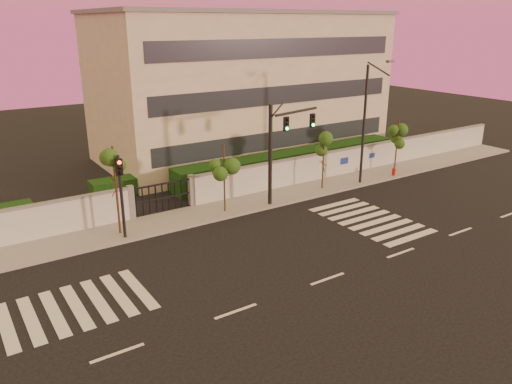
{
  "coord_description": "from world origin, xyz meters",
  "views": [
    {
      "loc": [
        -14.17,
        -15.41,
        11.34
      ],
      "look_at": [
        -0.03,
        6.0,
        2.58
      ],
      "focal_mm": 35.0,
      "sensor_mm": 36.0,
      "label": 1
    }
  ],
  "objects": [
    {
      "name": "traffic_signal_secondary",
      "position": [
        -6.32,
        9.51,
        3.04
      ],
      "size": [
        0.37,
        0.35,
        4.79
      ],
      "rotation": [
        0.0,
        0.0,
        0.01
      ],
      "color": "black",
      "rests_on": "ground"
    },
    {
      "name": "traffic_signal_main",
      "position": [
        4.19,
        9.49,
        4.17
      ],
      "size": [
        4.14,
        1.1,
        6.6
      ],
      "rotation": [
        0.0,
        0.0,
        0.23
      ],
      "color": "black",
      "rests_on": "ground"
    },
    {
      "name": "institutional_building",
      "position": [
        9.0,
        21.99,
        6.16
      ],
      "size": [
        24.4,
        12.4,
        12.25
      ],
      "color": "#BDB3A0",
      "rests_on": "ground"
    },
    {
      "name": "hedge_row",
      "position": [
        1.17,
        14.74,
        0.82
      ],
      "size": [
        41.0,
        4.25,
        1.8
      ],
      "color": "#12340F",
      "rests_on": "ground"
    },
    {
      "name": "sidewalk",
      "position": [
        0.0,
        10.5,
        0.07
      ],
      "size": [
        60.0,
        3.0,
        0.15
      ],
      "primitive_type": "cube",
      "color": "gray",
      "rests_on": "ground"
    },
    {
      "name": "street_tree_e",
      "position": [
        8.31,
        10.09,
        2.99
      ],
      "size": [
        1.33,
        1.06,
        4.07
      ],
      "color": "#382314",
      "rests_on": "ground"
    },
    {
      "name": "streetlight_east",
      "position": [
        11.54,
        9.41,
        4.86
      ],
      "size": [
        0.54,
        2.17,
        9.0
      ],
      "color": "black",
      "rests_on": "ground"
    },
    {
      "name": "road_markings",
      "position": [
        -1.58,
        3.76,
        0.01
      ],
      "size": [
        57.0,
        7.62,
        0.02
      ],
      "color": "silver",
      "rests_on": "ground"
    },
    {
      "name": "fire_hydrant",
      "position": [
        14.94,
        9.43,
        0.4
      ],
      "size": [
        0.32,
        0.3,
        0.81
      ],
      "rotation": [
        0.0,
        0.0,
        -0.2
      ],
      "color": "#B70C11",
      "rests_on": "ground"
    },
    {
      "name": "street_tree_c",
      "position": [
        -6.33,
        10.27,
        3.77
      ],
      "size": [
        1.55,
        1.24,
        5.13
      ],
      "color": "#382314",
      "rests_on": "ground"
    },
    {
      "name": "perimeter_wall",
      "position": [
        0.1,
        12.0,
        1.07
      ],
      "size": [
        60.0,
        0.36,
        2.2
      ],
      "color": "silver",
      "rests_on": "ground"
    },
    {
      "name": "street_tree_f",
      "position": [
        15.98,
        10.27,
        3.13
      ],
      "size": [
        1.33,
        1.06,
        4.26
      ],
      "color": "#382314",
      "rests_on": "ground"
    },
    {
      "name": "ground",
      "position": [
        0.0,
        0.0,
        0.0
      ],
      "size": [
        120.0,
        120.0,
        0.0
      ],
      "primitive_type": "plane",
      "color": "black",
      "rests_on": "ground"
    },
    {
      "name": "street_tree_d",
      "position": [
        0.29,
        10.01,
        3.27
      ],
      "size": [
        1.3,
        1.04,
        4.44
      ],
      "color": "#382314",
      "rests_on": "ground"
    }
  ]
}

